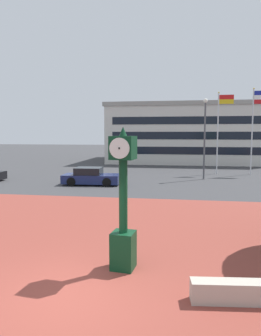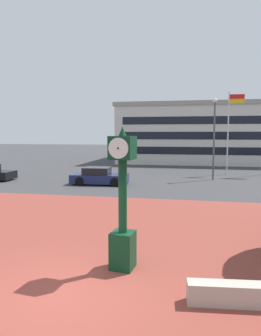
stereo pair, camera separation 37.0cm
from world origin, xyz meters
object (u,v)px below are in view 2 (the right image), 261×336
flagpole_primary (230,127)px  street_lamp_post (214,130)px  street_clock (123,207)px  car_street_near (99,177)px  civic_building (198,133)px

flagpole_primary → street_lamp_post: bearing=-112.6°
street_clock → car_street_near: (-4.99, 14.23, -1.19)m
flagpole_primary → street_lamp_post: (-1.61, -3.86, -0.37)m
street_clock → street_lamp_post: street_lamp_post is taller
civic_building → street_lamp_post: (0.99, -18.66, 0.23)m
flagpole_primary → street_lamp_post: size_ratio=1.15×
street_clock → street_lamp_post: 18.78m
street_clock → street_lamp_post: bearing=86.0°
flagpole_primary → street_lamp_post: 4.20m
civic_building → flagpole_primary: bearing=-80.0°
car_street_near → street_clock: bearing=16.6°
civic_building → street_clock: bearing=-94.0°
street_lamp_post → civic_building: bearing=93.0°
street_clock → flagpole_primary: bearing=83.9°
flagpole_primary → civic_building: (-2.60, 14.80, -0.60)m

